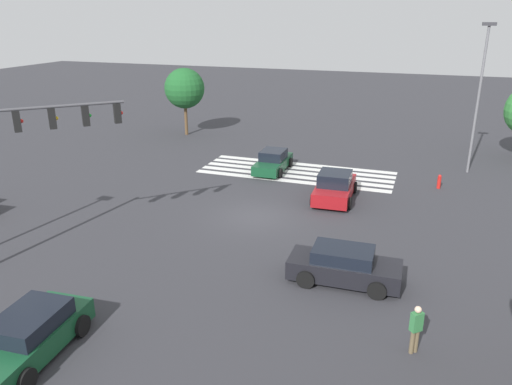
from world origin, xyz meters
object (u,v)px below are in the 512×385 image
Objects in this scene: traffic_signal_mast at (33,142)px; car_0 at (344,266)px; car_2 at (335,187)px; pedestrian at (416,327)px; street_light_pole_a at (480,88)px; fire_hydrant at (439,182)px; tree_corner_b at (185,88)px; car_5 at (30,336)px; car_1 at (273,162)px.

car_0 is (-12.51, -1.92, -4.35)m from traffic_signal_mast.
pedestrian is at bearing -161.22° from car_2.
car_0 is at bearing 72.82° from street_light_pole_a.
tree_corner_b is at bearing -20.21° from fire_hydrant.
car_5 is at bearing -98.49° from traffic_signal_mast.
car_5 is at bearing 157.12° from car_2.
street_light_pole_a is at bearing 107.05° from car_1.
pedestrian is 31.61m from tree_corner_b.
car_0 is 1.04× the size of car_1.
car_5 is (-4.21, 5.69, -4.36)m from traffic_signal_mast.
street_light_pole_a reaches higher than car_5.
car_0 reaches higher than car_1.
car_1 is 4.87× the size of fire_hydrant.
tree_corner_b is (17.26, -20.64, 3.26)m from car_0.
car_2 reaches higher than car_5.
car_2 is 2.69× the size of pedestrian.
traffic_signal_mast reaches higher than car_0.
car_0 is 0.46× the size of street_light_pole_a.
tree_corner_b is (15.15, -11.57, 3.24)m from car_2.
fire_hydrant is (-0.66, -16.58, -0.49)m from pedestrian.
car_1 is 19.34m from pedestrian.
street_light_pole_a is (-5.27, -17.04, 4.84)m from car_0.
fire_hydrant is (-5.59, -3.93, -0.30)m from car_2.
traffic_signal_mast is at bearing -172.78° from car_0.
car_2 is 6.84m from fire_hydrant.
fire_hydrant is at bearing -1.97° from traffic_signal_mast.
car_2 is 13.58m from pedestrian.
car_0 is 13.46m from fire_hydrant.
car_5 is 0.47× the size of street_light_pole_a.
fire_hydrant is at bearing 88.79° from car_1.
fire_hydrant is (1.79, 4.03, -5.12)m from street_light_pole_a.
traffic_signal_mast is at bearing -20.94° from car_1.
car_0 is 4.56m from pedestrian.
tree_corner_b is (10.24, -7.57, 3.32)m from car_1.
street_light_pole_a is at bearing 71.31° from car_0.
car_5 is 29.82m from tree_corner_b.
traffic_signal_mast is at bearing -147.49° from car_5.
car_2 reaches higher than car_0.
tree_corner_b is (8.96, -28.25, 3.27)m from car_5.
car_1 is at bearing -0.38° from fire_hydrant.
street_light_pole_a reaches higher than car_0.
pedestrian is at bearing 105.92° from car_5.
tree_corner_b is at bearing -3.76° from pedestrian.
car_2 is (2.11, -9.08, 0.02)m from car_0.
street_light_pole_a reaches higher than car_1.
car_0 reaches higher than car_5.
street_light_pole_a is 22.87m from tree_corner_b.
traffic_signal_mast is at bearing 46.84° from street_light_pole_a.
car_0 is at bearing -36.27° from traffic_signal_mast.
car_0 is 27.11m from tree_corner_b.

